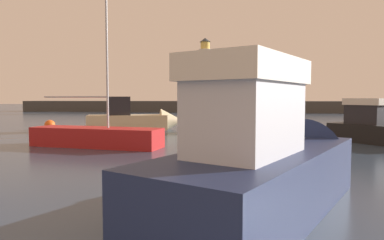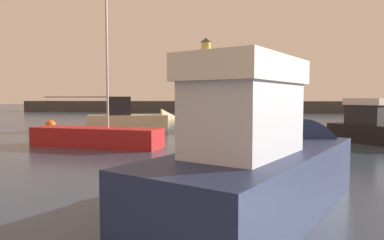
% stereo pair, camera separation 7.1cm
% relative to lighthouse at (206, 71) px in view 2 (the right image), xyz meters
% --- Properties ---
extents(ground_plane, '(220.00, 220.00, 0.00)m').
position_rel_lighthouse_xyz_m(ground_plane, '(2.98, -33.01, -7.88)').
color(ground_plane, '#2D3D51').
extents(breakwater, '(78.68, 6.23, 2.11)m').
position_rel_lighthouse_xyz_m(breakwater, '(2.98, 0.00, -6.83)').
color(breakwater, '#423F3D').
rests_on(breakwater, ground_plane).
extents(lighthouse, '(2.39, 2.39, 12.19)m').
position_rel_lighthouse_xyz_m(lighthouse, '(0.00, 0.00, 0.00)').
color(lighthouse, silver).
rests_on(lighthouse, breakwater).
extents(motorboat_2, '(6.41, 9.36, 3.98)m').
position_rel_lighthouse_xyz_m(motorboat_2, '(7.47, -58.58, -6.77)').
color(motorboat_2, '#1E284C').
rests_on(motorboat_2, ground_plane).
extents(motorboat_3, '(7.28, 8.27, 3.79)m').
position_rel_lighthouse_xyz_m(motorboat_3, '(7.58, -36.71, -6.87)').
color(motorboat_3, black).
rests_on(motorboat_3, ground_plane).
extents(motorboat_4, '(8.42, 4.62, 3.20)m').
position_rel_lighthouse_xyz_m(motorboat_4, '(-1.94, -38.95, -7.01)').
color(motorboat_4, beige).
rests_on(motorboat_4, ground_plane).
extents(sailboat_moored, '(7.66, 2.99, 10.57)m').
position_rel_lighthouse_xyz_m(sailboat_moored, '(-1.40, -49.30, -7.29)').
color(sailboat_moored, '#B21E1E').
rests_on(sailboat_moored, ground_plane).
extents(mooring_buoy, '(0.86, 0.86, 0.86)m').
position_rel_lighthouse_xyz_m(mooring_buoy, '(-9.40, -40.16, -7.45)').
color(mooring_buoy, '#EA5919').
rests_on(mooring_buoy, ground_plane).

